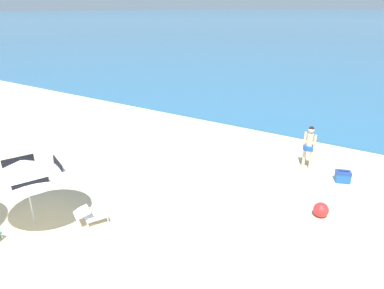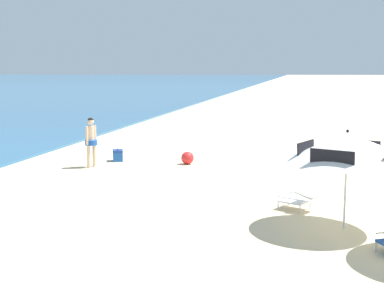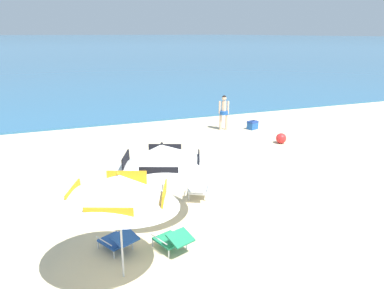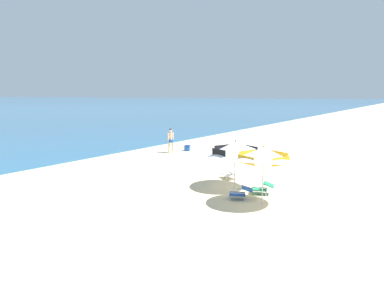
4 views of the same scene
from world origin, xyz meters
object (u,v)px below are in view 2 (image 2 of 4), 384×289
(person_standing_near_shore, at_px, (91,139))
(beach_ball, at_px, (187,158))
(cooler_box, at_px, (118,155))
(beach_umbrella_striped_main, at_px, (347,146))
(lounge_chair_under_umbrella, at_px, (299,199))

(person_standing_near_shore, xyz_separation_m, beach_ball, (1.21, -3.02, -0.75))
(cooler_box, xyz_separation_m, beach_ball, (-0.15, -2.58, 0.02))
(person_standing_near_shore, height_order, beach_ball, person_standing_near_shore)
(beach_umbrella_striped_main, xyz_separation_m, beach_ball, (6.73, 4.70, -1.50))
(beach_umbrella_striped_main, height_order, beach_ball, beach_umbrella_striped_main)
(person_standing_near_shore, bearing_deg, lounge_chair_under_umbrella, -121.70)
(beach_umbrella_striped_main, distance_m, cooler_box, 10.14)
(beach_umbrella_striped_main, height_order, cooler_box, beach_umbrella_striped_main)
(lounge_chair_under_umbrella, relative_size, cooler_box, 1.70)
(lounge_chair_under_umbrella, height_order, person_standing_near_shore, person_standing_near_shore)
(beach_umbrella_striped_main, relative_size, person_standing_near_shore, 2.06)
(lounge_chair_under_umbrella, height_order, beach_ball, lounge_chair_under_umbrella)
(lounge_chair_under_umbrella, bearing_deg, person_standing_near_shore, 58.30)
(lounge_chair_under_umbrella, xyz_separation_m, cooler_box, (5.57, 6.38, -0.08))
(cooler_box, bearing_deg, beach_ball, -93.26)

